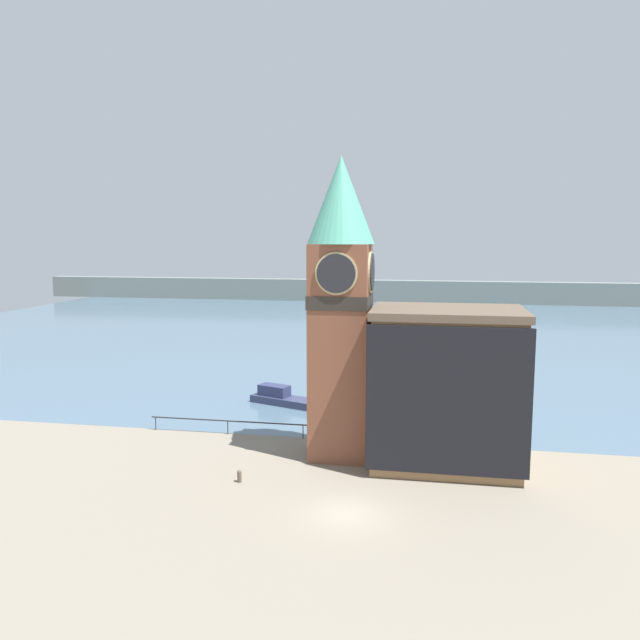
# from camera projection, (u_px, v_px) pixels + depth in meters

# --- Properties ---
(ground_plane) EXTENTS (160.00, 160.00, 0.00)m
(ground_plane) POSITION_uv_depth(u_px,v_px,m) (346.00, 514.00, 34.08)
(ground_plane) COLOR gray
(water) EXTENTS (160.00, 120.00, 0.00)m
(water) POSITION_uv_depth(u_px,v_px,m) (404.00, 327.00, 104.73)
(water) COLOR slate
(water) RESTS_ON ground_plane
(far_shoreline) EXTENTS (180.00, 3.00, 5.00)m
(far_shoreline) POSITION_uv_depth(u_px,v_px,m) (412.00, 291.00, 143.42)
(far_shoreline) COLOR slate
(far_shoreline) RESTS_ON water
(pier_railing) EXTENTS (12.39, 0.08, 1.09)m
(pier_railing) POSITION_uv_depth(u_px,v_px,m) (228.00, 422.00, 47.70)
(pier_railing) COLOR #232328
(pier_railing) RESTS_ON ground_plane
(clock_tower) EXTENTS (4.48, 4.48, 20.32)m
(clock_tower) POSITION_uv_depth(u_px,v_px,m) (341.00, 301.00, 41.80)
(clock_tower) COLOR brown
(clock_tower) RESTS_ON ground_plane
(pier_building) EXTENTS (9.89, 7.11, 10.44)m
(pier_building) POSITION_uv_depth(u_px,v_px,m) (446.00, 387.00, 40.89)
(pier_building) COLOR #9E754C
(pier_building) RESTS_ON ground_plane
(boat_near) EXTENTS (6.66, 4.04, 1.63)m
(boat_near) POSITION_uv_depth(u_px,v_px,m) (282.00, 397.00, 56.45)
(boat_near) COLOR #333856
(boat_near) RESTS_ON water
(mooring_bollard_near) EXTENTS (0.28, 0.28, 0.78)m
(mooring_bollard_near) POSITION_uv_depth(u_px,v_px,m) (239.00, 476.00, 38.43)
(mooring_bollard_near) COLOR brown
(mooring_bollard_near) RESTS_ON ground_plane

